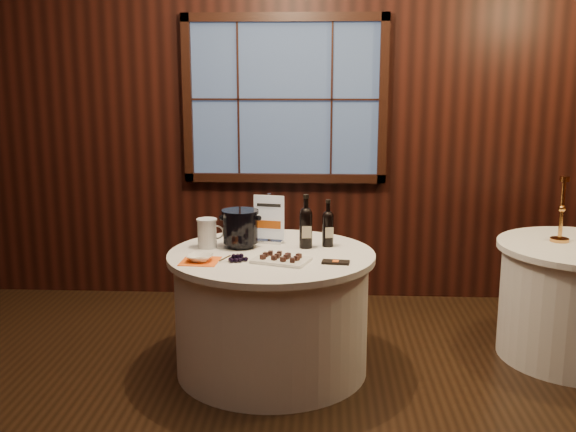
# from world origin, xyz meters

# --- Properties ---
(back_wall) EXTENTS (6.00, 0.10, 3.00)m
(back_wall) POSITION_xyz_m (0.00, 2.48, 1.54)
(back_wall) COLOR black
(back_wall) RESTS_ON ground
(main_table) EXTENTS (1.28, 1.28, 0.77)m
(main_table) POSITION_xyz_m (0.00, 1.00, 0.39)
(main_table) COLOR white
(main_table) RESTS_ON ground
(sign_stand) EXTENTS (0.20, 0.13, 0.33)m
(sign_stand) POSITION_xyz_m (-0.03, 1.25, 0.88)
(sign_stand) COLOR #B9B9C0
(sign_stand) RESTS_ON main_table
(port_bottle_left) EXTENTS (0.08, 0.09, 0.34)m
(port_bottle_left) POSITION_xyz_m (0.21, 1.13, 0.92)
(port_bottle_left) COLOR black
(port_bottle_left) RESTS_ON main_table
(port_bottle_right) EXTENTS (0.07, 0.08, 0.30)m
(port_bottle_right) POSITION_xyz_m (0.35, 1.17, 0.90)
(port_bottle_right) COLOR black
(port_bottle_right) RESTS_ON main_table
(ice_bucket) EXTENTS (0.24, 0.24, 0.24)m
(ice_bucket) POSITION_xyz_m (-0.21, 1.12, 0.90)
(ice_bucket) COLOR black
(ice_bucket) RESTS_ON main_table
(chocolate_plate) EXTENTS (0.37, 0.30, 0.05)m
(chocolate_plate) POSITION_xyz_m (0.07, 0.80, 0.79)
(chocolate_plate) COLOR white
(chocolate_plate) RESTS_ON main_table
(chocolate_box) EXTENTS (0.17, 0.10, 0.01)m
(chocolate_box) POSITION_xyz_m (0.39, 0.78, 0.78)
(chocolate_box) COLOR black
(chocolate_box) RESTS_ON main_table
(grape_bunch) EXTENTS (0.18, 0.08, 0.04)m
(grape_bunch) POSITION_xyz_m (-0.18, 0.78, 0.79)
(grape_bunch) COLOR black
(grape_bunch) RESTS_ON main_table
(glass_pitcher) EXTENTS (0.17, 0.13, 0.19)m
(glass_pitcher) POSITION_xyz_m (-0.41, 1.10, 0.86)
(glass_pitcher) COLOR silver
(glass_pitcher) RESTS_ON main_table
(orange_napkin) EXTENTS (0.23, 0.23, 0.00)m
(orange_napkin) POSITION_xyz_m (-0.40, 0.78, 0.77)
(orange_napkin) COLOR #FF5E15
(orange_napkin) RESTS_ON main_table
(cracker_bowl) EXTENTS (0.17, 0.17, 0.04)m
(cracker_bowl) POSITION_xyz_m (-0.40, 0.78, 0.79)
(cracker_bowl) COLOR white
(cracker_bowl) RESTS_ON orange_napkin
(brass_candlestick) EXTENTS (0.12, 0.12, 0.43)m
(brass_candlestick) POSITION_xyz_m (1.87, 1.38, 0.93)
(brass_candlestick) COLOR #C3833D
(brass_candlestick) RESTS_ON side_table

